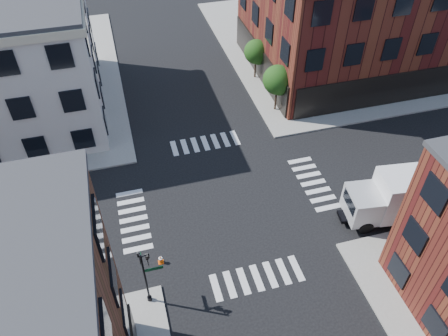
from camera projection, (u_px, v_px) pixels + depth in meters
name	position (u px, v px, depth m)	size (l,w,h in m)	color
ground	(227.00, 200.00, 32.73)	(120.00, 120.00, 0.00)	black
sidewalk_ne	(350.00, 40.00, 51.64)	(30.00, 30.00, 0.15)	gray
building_ne	(380.00, 8.00, 43.98)	(25.00, 16.00, 12.00)	#401010
tree_near	(278.00, 81.00, 39.12)	(2.69, 2.69, 4.49)	black
tree_far	(257.00, 53.00, 43.56)	(2.43, 2.43, 4.07)	black
signal_pole	(145.00, 272.00, 24.75)	(1.29, 1.24, 4.60)	black
box_truck	(410.00, 196.00, 30.30)	(8.81, 3.63, 3.89)	silver
traffic_cone	(161.00, 259.00, 28.42)	(0.37, 0.37, 0.67)	#EF590A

